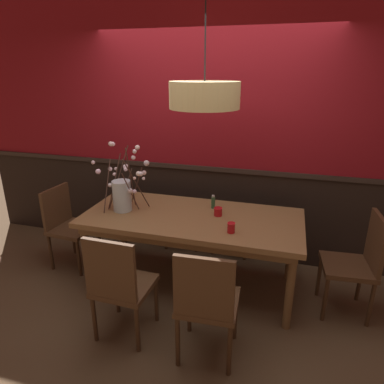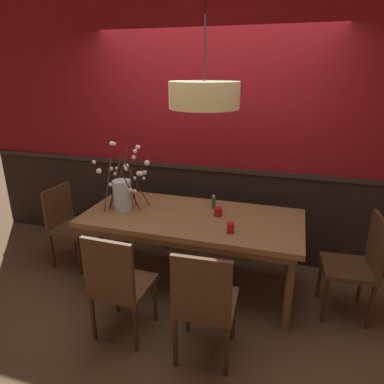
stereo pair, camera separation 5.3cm
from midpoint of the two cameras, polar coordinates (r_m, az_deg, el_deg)
name	(u,v)px [view 1 (the left image)]	position (r m, az deg, el deg)	size (l,w,h in m)	color
ground_plane	(192,284)	(3.68, -0.43, -15.04)	(24.00, 24.00, 0.00)	brown
back_wall	(211,129)	(3.81, 2.81, 10.45)	(5.89, 0.14, 2.99)	black
dining_table	(192,223)	(3.33, -0.46, -5.24)	(2.08, 0.95, 0.77)	olive
chair_head_west_end	(67,223)	(4.05, -20.39, -4.80)	(0.46, 0.47, 0.90)	#4C301C
chair_far_side_left	(185,205)	(4.29, -1.55, -2.13)	(0.47, 0.46, 0.88)	#4C301C
chair_near_side_right	(206,301)	(2.58, 1.81, -17.61)	(0.46, 0.45, 0.95)	#4C301C
chair_head_east_end	(358,260)	(3.36, 25.50, -10.21)	(0.46, 0.46, 0.95)	#4C301C
chair_near_side_left	(119,283)	(2.84, -12.58, -14.57)	(0.45, 0.44, 0.94)	#4C301C
chair_far_side_right	(234,206)	(4.15, 6.71, -2.40)	(0.47, 0.45, 0.97)	#4C301C
vase_with_blossoms	(123,193)	(3.44, -11.89, -0.12)	(0.55, 0.39, 0.65)	silver
candle_holder_nearer_center	(218,212)	(3.29, 3.89, -3.27)	(0.08, 0.08, 0.08)	red
candle_holder_nearer_edge	(231,228)	(2.97, 6.02, -5.92)	(0.07, 0.07, 0.09)	red
condiment_bottle	(213,202)	(3.45, 3.10, -1.68)	(0.04, 0.04, 0.14)	#2D5633
pendant_lamp	(205,95)	(2.90, 1.56, 15.83)	(0.58, 0.58, 1.19)	tan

